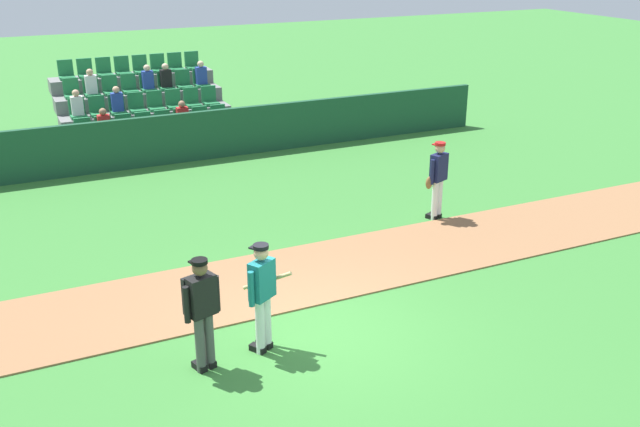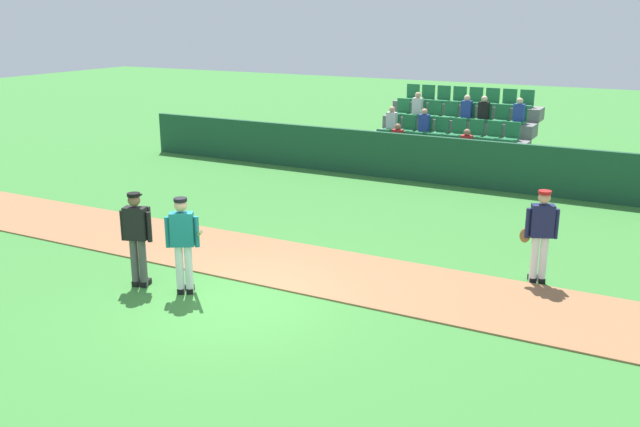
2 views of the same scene
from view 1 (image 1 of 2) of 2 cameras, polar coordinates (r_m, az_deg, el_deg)
ground_plane at (r=11.58m, az=-0.22°, el=-9.48°), size 80.00×80.00×0.00m
infield_dirt_path at (r=13.21m, az=-3.94°, el=-5.34°), size 28.00×2.42×0.03m
dugout_fence at (r=20.13m, az=-12.33°, el=5.72°), size 20.00×0.16×1.37m
stadium_bleachers at (r=22.29m, az=-13.75°, el=7.26°), size 5.00×3.80×2.45m
batter_teal_jersey at (r=10.72m, az=-4.60°, el=-6.34°), size 0.74×0.70×1.76m
umpire_home_plate at (r=10.36m, az=-9.37°, el=-7.40°), size 0.57×0.39×1.76m
runner_navy_jersey at (r=15.90m, az=9.31°, el=2.82°), size 0.66×0.41×1.76m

